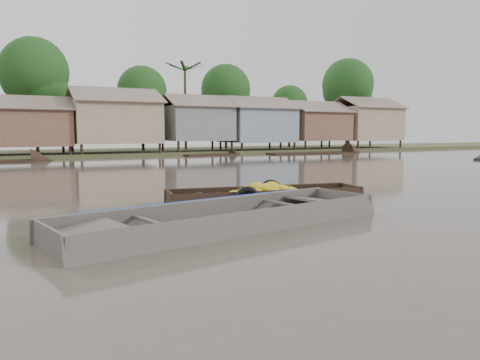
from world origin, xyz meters
name	(u,v)px	position (x,y,z in m)	size (l,w,h in m)	color
ground	(297,221)	(0.00, 0.00, 0.00)	(120.00, 120.00, 0.00)	#50463D
riverbank	(115,118)	(3.03, 31.86, 3.07)	(120.00, 12.47, 10.22)	#384723
banana_boat	(264,196)	(0.76, 2.78, 0.15)	(5.66, 2.21, 0.80)	black
viewer_boat	(229,224)	(-1.59, 0.17, 0.06)	(7.55, 3.28, 0.59)	#48433D
distant_boats	(185,159)	(6.21, 23.57, -0.05)	(46.77, 15.38, 0.35)	black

